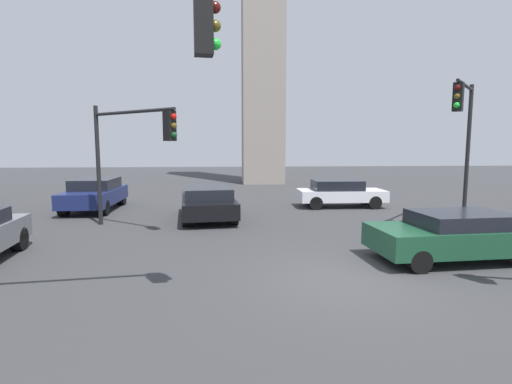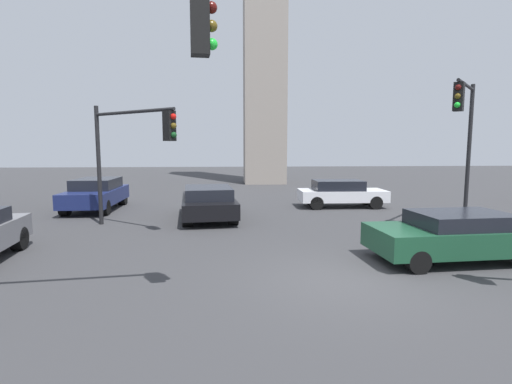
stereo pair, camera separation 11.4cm
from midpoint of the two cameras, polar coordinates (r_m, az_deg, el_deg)
ground_plane at (r=9.44m, az=13.14°, el=-12.61°), size 104.10×104.10×0.00m
traffic_light_0 at (r=14.77m, az=-17.60°, el=7.31°), size 3.49×2.76×4.68m
traffic_light_1 at (r=7.21m, az=-26.05°, el=15.47°), size 4.51×0.73×5.90m
traffic_light_2 at (r=17.00m, az=28.62°, el=8.88°), size 2.10×2.31×5.61m
car_0 at (r=16.74m, az=-6.89°, el=-1.45°), size 2.66×4.95×1.40m
car_3 at (r=11.86m, az=27.52°, el=-5.66°), size 4.51×2.27×1.33m
car_4 at (r=20.36m, az=12.57°, el=-0.11°), size 4.42×1.97×1.39m
car_7 at (r=20.54m, az=-22.41°, el=-0.18°), size 2.18×4.74×1.54m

